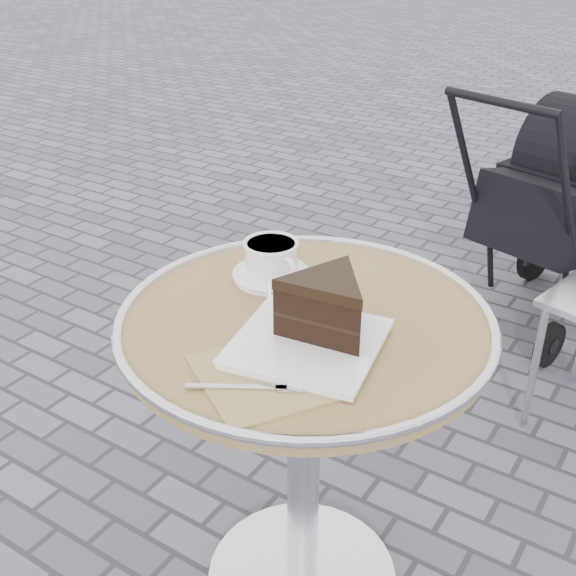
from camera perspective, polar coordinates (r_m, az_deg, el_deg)
The scene contains 4 objects.
cafe_table at distance 1.45m, azimuth 1.31°, elevation -7.89°, with size 0.72×0.72×0.74m.
cappuccino_set at distance 1.48m, azimuth -1.30°, elevation 2.02°, with size 0.16×0.18×0.08m.
cake_plate_set at distance 1.25m, azimuth 2.64°, elevation -2.15°, with size 0.31×0.42×0.13m.
baby_stroller at distance 2.81m, azimuth 21.07°, elevation 5.54°, with size 0.61×0.96×0.92m.
Camera 1 is at (0.61, -0.99, 1.44)m, focal length 45.00 mm.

